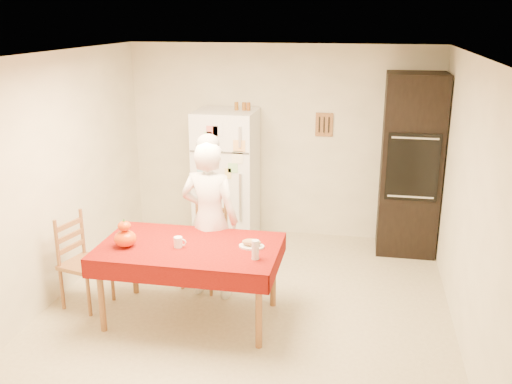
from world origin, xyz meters
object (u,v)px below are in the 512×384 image
(refrigerator, at_px, (227,176))
(chair_far, at_px, (207,240))
(bread_plate, at_px, (252,246))
(dining_table, at_px, (190,252))
(chair_left, at_px, (80,257))
(seated_woman, at_px, (210,220))
(wine_glass, at_px, (255,250))
(coffee_mug, at_px, (178,242))
(oven_cabinet, at_px, (411,165))
(pumpkin_lower, at_px, (125,239))

(refrigerator, distance_m, chair_far, 1.39)
(refrigerator, relative_size, chair_far, 1.79)
(bread_plate, bearing_deg, dining_table, -173.61)
(chair_far, distance_m, chair_left, 1.32)
(dining_table, height_order, seated_woman, seated_woman)
(dining_table, bearing_deg, bread_plate, 6.39)
(chair_left, distance_m, bread_plate, 1.78)
(chair_far, xyz_separation_m, wine_glass, (0.72, -0.94, 0.34))
(seated_woman, relative_size, coffee_mug, 16.69)
(oven_cabinet, bearing_deg, chair_left, -147.98)
(seated_woman, distance_m, wine_glass, 0.93)
(refrigerator, height_order, bread_plate, refrigerator)
(seated_woman, xyz_separation_m, pumpkin_lower, (-0.64, -0.65, 0.01))
(chair_left, xyz_separation_m, seated_woman, (1.23, 0.45, 0.33))
(refrigerator, relative_size, coffee_mug, 17.00)
(chair_far, xyz_separation_m, bread_plate, (0.63, -0.69, 0.26))
(dining_table, relative_size, wine_glass, 9.66)
(chair_left, relative_size, bread_plate, 3.96)
(chair_far, bearing_deg, chair_left, -133.48)
(bread_plate, bearing_deg, wine_glass, -71.24)
(oven_cabinet, relative_size, coffee_mug, 22.00)
(coffee_mug, distance_m, bread_plate, 0.69)
(chair_left, xyz_separation_m, bread_plate, (1.76, -0.01, 0.26))
(chair_far, distance_m, pumpkin_lower, 1.09)
(dining_table, relative_size, coffee_mug, 17.00)
(wine_glass, bearing_deg, dining_table, 164.50)
(chair_left, bearing_deg, dining_table, -79.44)
(oven_cabinet, relative_size, wine_glass, 12.50)
(oven_cabinet, xyz_separation_m, bread_plate, (-1.55, -2.07, -0.33))
(chair_left, relative_size, pumpkin_lower, 4.53)
(bread_plate, bearing_deg, oven_cabinet, 53.29)
(chair_left, distance_m, coffee_mug, 1.14)
(wine_glass, bearing_deg, seated_woman, 131.03)
(refrigerator, distance_m, oven_cabinet, 2.29)
(chair_far, height_order, bread_plate, chair_far)
(wine_glass, bearing_deg, pumpkin_lower, 177.73)
(coffee_mug, bearing_deg, refrigerator, 91.64)
(chair_far, relative_size, seated_woman, 0.57)
(oven_cabinet, xyz_separation_m, dining_table, (-2.13, -2.14, -0.41))
(oven_cabinet, height_order, bread_plate, oven_cabinet)
(refrigerator, distance_m, seated_woman, 1.59)
(chair_far, relative_size, coffee_mug, 9.50)
(pumpkin_lower, distance_m, bread_plate, 1.18)
(dining_table, xyz_separation_m, pumpkin_lower, (-0.58, -0.14, 0.15))
(seated_woman, bearing_deg, bread_plate, 146.25)
(coffee_mug, relative_size, wine_glass, 0.57)
(oven_cabinet, bearing_deg, seated_woman, -141.98)
(seated_woman, height_order, wine_glass, seated_woman)
(dining_table, bearing_deg, wine_glass, -15.50)
(coffee_mug, xyz_separation_m, wine_glass, (0.76, -0.13, 0.04))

